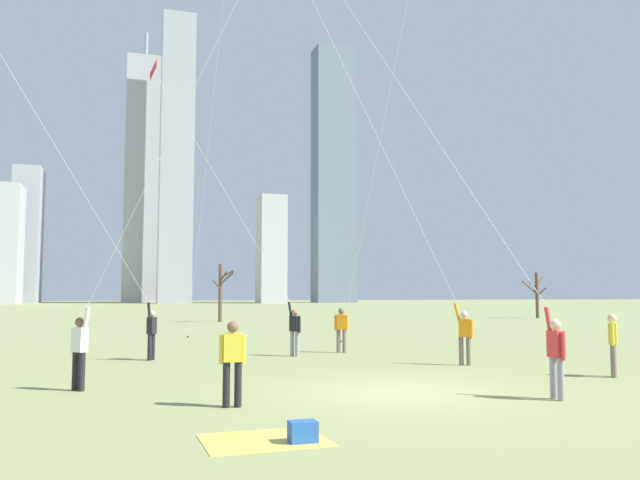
# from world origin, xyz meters

# --- Properties ---
(ground_plane) EXTENTS (400.00, 400.00, 0.00)m
(ground_plane) POSITION_xyz_m (0.00, 0.00, 0.00)
(ground_plane) COLOR #848E56
(kite_flyer_foreground_left_blue) EXTENTS (7.98, 7.52, 18.82)m
(kite_flyer_foreground_left_blue) POSITION_xyz_m (-5.00, 0.71, 5.01)
(kite_flyer_foreground_left_blue) COLOR black
(kite_flyer_foreground_left_blue) RESTS_ON ground
(kite_flyer_midfield_left_purple) EXTENTS (8.87, 10.76, 15.40)m
(kite_flyer_midfield_left_purple) POSITION_xyz_m (-5.89, 7.35, 2.50)
(kite_flyer_midfield_left_purple) COLOR black
(kite_flyer_midfield_left_purple) RESTS_ON ground
(kite_flyer_midfield_center_pink) EXTENTS (9.59, 2.64, 21.54)m
(kite_flyer_midfield_center_pink) POSITION_xyz_m (2.82, 4.46, 3.61)
(kite_flyer_midfield_center_pink) COLOR #726656
(kite_flyer_midfield_center_pink) RESTS_ON ground
(kite_flyer_midfield_right_red) EXTENTS (4.97, 8.97, 13.07)m
(kite_flyer_midfield_right_red) POSITION_xyz_m (-0.95, 9.75, 2.87)
(kite_flyer_midfield_right_red) COLOR gray
(kite_flyer_midfield_right_red) RESTS_ON ground
(kite_flyer_far_back_yellow) EXTENTS (2.60, 10.23, 14.36)m
(kite_flyer_far_back_yellow) POSITION_xyz_m (2.02, 0.45, 4.20)
(kite_flyer_far_back_yellow) COLOR gray
(kite_flyer_far_back_yellow) RESTS_ON ground
(bystander_far_off_by_trees) EXTENTS (0.51, 0.24, 1.62)m
(bystander_far_off_by_trees) POSITION_xyz_m (-3.85, -0.79, 0.90)
(bystander_far_off_by_trees) COLOR black
(bystander_far_off_by_trees) RESTS_ON ground
(bystander_watching_nearby) EXTENTS (0.47, 0.33, 1.62)m
(bystander_watching_nearby) POSITION_xyz_m (1.79, 9.13, 0.90)
(bystander_watching_nearby) COLOR #726656
(bystander_watching_nearby) RESTS_ON ground
(bystander_strolling_midfield) EXTENTS (0.38, 0.39, 1.62)m
(bystander_strolling_midfield) POSITION_xyz_m (6.30, 0.64, 0.90)
(bystander_strolling_midfield) COLOR #726656
(bystander_strolling_midfield) RESTS_ON ground
(picnic_spot) EXTENTS (1.84, 1.45, 0.31)m
(picnic_spot) POSITION_xyz_m (-3.56, -3.81, 0.09)
(picnic_spot) COLOR #D8BF4C
(picnic_spot) RESTS_ON ground
(bare_tree_leftmost) EXTENTS (2.14, 2.67, 4.07)m
(bare_tree_leftmost) POSITION_xyz_m (29.45, 35.49, 2.18)
(bare_tree_leftmost) COLOR brown
(bare_tree_leftmost) RESTS_ON ground
(bare_tree_center) EXTENTS (1.80, 1.95, 4.44)m
(bare_tree_center) POSITION_xyz_m (1.29, 35.91, 2.42)
(bare_tree_center) COLOR brown
(bare_tree_center) RESTS_ON ground
(skyline_slender_spire) EXTENTS (6.13, 6.95, 25.28)m
(skyline_slender_spire) POSITION_xyz_m (27.12, 132.12, 12.64)
(skyline_slender_spire) COLOR #B2B2B7
(skyline_slender_spire) RESTS_ON ground
(skyline_tall_tower) EXTENTS (7.70, 9.30, 25.69)m
(skyline_tall_tower) POSITION_xyz_m (-31.14, 136.54, 12.84)
(skyline_tall_tower) COLOR #B2B2B7
(skyline_tall_tower) RESTS_ON ground
(skyline_wide_slab) EXTENTS (9.22, 7.06, 69.79)m
(skyline_wide_slab) POSITION_xyz_m (-1.84, 152.39, 31.44)
(skyline_wide_slab) COLOR #B2B2B7
(skyline_wide_slab) RESTS_ON ground
(skyline_short_annex) EXTENTS (7.68, 7.04, 68.90)m
(skyline_short_annex) POSITION_xyz_m (5.32, 138.16, 34.45)
(skyline_short_annex) COLOR #9EA3AD
(skyline_short_annex) RESTS_ON ground
(skyline_squat_block) EXTENTS (10.11, 6.79, 65.21)m
(skyline_squat_block) POSITION_xyz_m (44.51, 137.90, 32.60)
(skyline_squat_block) COLOR slate
(skyline_squat_block) RESTS_ON ground
(skyline_mid_tower_left) EXTENTS (6.13, 10.62, 32.46)m
(skyline_mid_tower_left) POSITION_xyz_m (-28.37, 152.45, 16.23)
(skyline_mid_tower_left) COLOR #9EA3AD
(skyline_mid_tower_left) RESTS_ON ground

